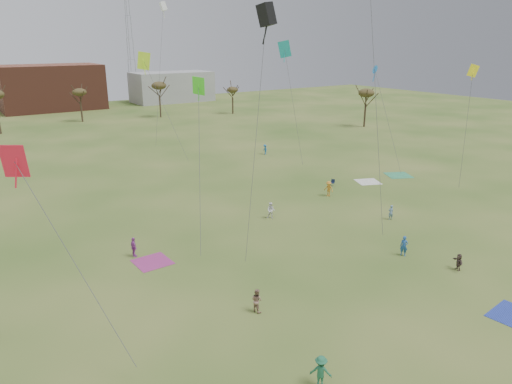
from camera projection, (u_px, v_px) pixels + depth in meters
ground at (349, 307)px, 33.84m from camera, size 260.00×260.00×0.00m
flyer_near_center at (321, 371)px, 25.87m from camera, size 1.33×1.37×1.88m
flyer_near_right at (404, 246)px, 41.71m from camera, size 0.71×0.80×1.83m
spectator_fore_b at (257, 300)px, 33.09m from camera, size 0.81×0.96×1.74m
spectator_fore_c at (459, 262)px, 39.14m from camera, size 0.97×1.38×1.44m
flyer_mid_b at (329, 189)px, 57.78m from camera, size 1.05×1.38×1.88m
flyer_mid_c at (391, 212)px, 50.21m from camera, size 0.65×0.49×1.62m
spectator_mid_d at (134, 247)px, 41.50m from camera, size 0.49×1.08×1.82m
spectator_mid_e at (271, 211)px, 50.48m from camera, size 1.09×1.09×1.78m
flyer_far_c at (265, 149)px, 79.11m from camera, size 0.81×1.18×1.68m
blanket_cream at (368, 182)px, 63.83m from camera, size 3.88×3.88×0.03m
blanket_plum at (152, 262)px, 40.73m from camera, size 3.04×3.04×0.03m
blanket_olive at (398, 175)px, 66.94m from camera, size 4.41×4.41×0.03m
camp_chair_right at (332, 184)px, 62.01m from camera, size 0.71×0.69×0.87m
kites_aloft at (211, 30)px, 51.63m from camera, size 71.97×55.95×26.14m
tree_line at (53, 100)px, 92.56m from camera, size 117.44×49.32×8.91m
building_brick at (51, 87)px, 129.32m from camera, size 26.00×16.00×12.00m
building_grey at (172, 87)px, 146.86m from camera, size 24.00×12.00×9.00m
radio_tower at (129, 37)px, 142.54m from camera, size 1.51×1.72×41.00m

